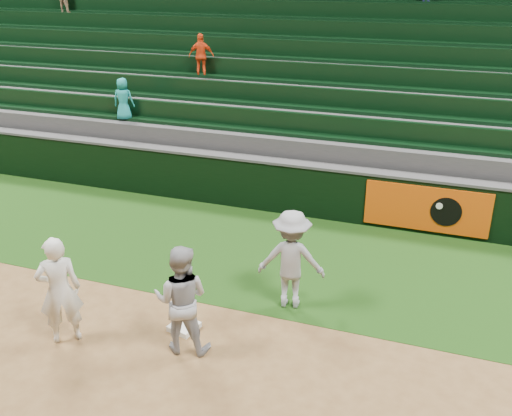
% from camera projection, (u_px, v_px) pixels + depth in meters
% --- Properties ---
extents(ground, '(70.00, 70.00, 0.00)m').
position_uv_depth(ground, '(201.00, 337.00, 8.95)').
color(ground, brown).
rests_on(ground, ground).
extents(foul_grass, '(36.00, 4.20, 0.01)m').
position_uv_depth(foul_grass, '(263.00, 253.00, 11.55)').
color(foul_grass, '#14340D').
rests_on(foul_grass, ground).
extents(first_base, '(0.49, 0.49, 0.09)m').
position_uv_depth(first_base, '(184.00, 327.00, 9.14)').
color(first_base, white).
rests_on(first_base, ground).
extents(first_baseman, '(0.77, 0.73, 1.77)m').
position_uv_depth(first_baseman, '(59.00, 290.00, 8.57)').
color(first_baseman, white).
rests_on(first_baseman, ground).
extents(baserunner, '(0.95, 0.81, 1.73)m').
position_uv_depth(baserunner, '(181.00, 299.00, 8.38)').
color(baserunner, '#A3A5AE').
rests_on(baserunner, ground).
extents(base_coach, '(1.22, 0.84, 1.74)m').
position_uv_depth(base_coach, '(291.00, 259.00, 9.48)').
color(base_coach, '#92969F').
rests_on(base_coach, foul_grass).
extents(field_wall, '(36.00, 0.45, 1.25)m').
position_uv_depth(field_wall, '(295.00, 188.00, 13.20)').
color(field_wall, black).
rests_on(field_wall, ground).
extents(stadium_seating, '(36.00, 5.95, 5.43)m').
position_uv_depth(stadium_seating, '(332.00, 107.00, 16.05)').
color(stadium_seating, '#343436').
rests_on(stadium_seating, ground).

